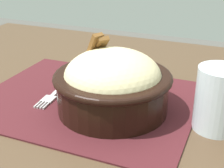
% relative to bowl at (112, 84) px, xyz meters
% --- Properties ---
extents(table, '(1.04, 0.91, 0.71)m').
position_rel_bowl_xyz_m(table, '(0.08, -0.00, -0.12)').
color(table, '#4C3826').
rests_on(table, ground_plane).
extents(placemat, '(0.40, 0.32, 0.00)m').
position_rel_bowl_xyz_m(placemat, '(0.06, -0.02, -0.05)').
color(placemat, '#47191E').
rests_on(placemat, table).
extents(bowl, '(0.22, 0.22, 0.13)m').
position_rel_bowl_xyz_m(bowl, '(0.00, 0.00, 0.00)').
color(bowl, black).
rests_on(bowl, placemat).
extents(fork, '(0.03, 0.14, 0.00)m').
position_rel_bowl_xyz_m(fork, '(0.13, -0.01, -0.05)').
color(fork, silver).
rests_on(fork, placemat).
extents(drinking_glass, '(0.07, 0.07, 0.10)m').
position_rel_bowl_xyz_m(drinking_glass, '(-0.17, -0.01, -0.01)').
color(drinking_glass, silver).
rests_on(drinking_glass, table).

